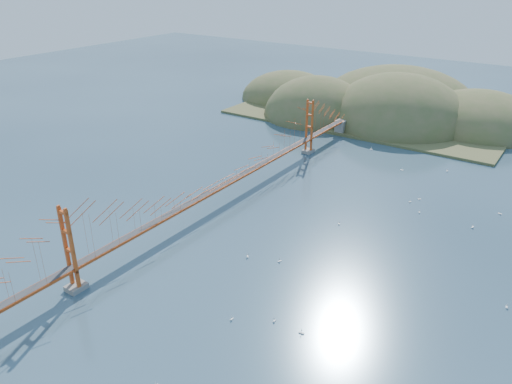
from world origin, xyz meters
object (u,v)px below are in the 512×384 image
Objects in this scene: bridge at (222,165)px; sailboat_2 at (302,332)px; sailboat_0 at (274,320)px; sailboat_1 at (419,212)px.

bridge reaches higher than sailboat_2.
bridge is 158.03× the size of sailboat_0.
sailboat_1 is at bearing 87.80° from sailboat_2.
sailboat_2 is (-1.40, -36.60, 0.02)m from sailboat_1.
sailboat_1 is at bearing 82.19° from sailboat_0.
bridge is at bearing -152.00° from sailboat_1.
sailboat_0 is (-5.02, -36.59, 0.00)m from sailboat_1.
bridge is 128.80× the size of sailboat_2.
sailboat_2 reaches higher than sailboat_0.
sailboat_2 is (27.59, -21.18, -6.85)m from bridge.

